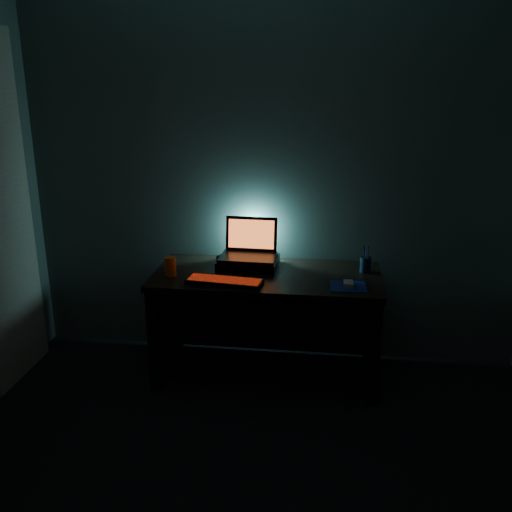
{
  "coord_description": "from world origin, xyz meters",
  "views": [
    {
      "loc": [
        0.39,
        -1.91,
        2.02
      ],
      "look_at": [
        -0.07,
        1.57,
        0.89
      ],
      "focal_mm": 40.0,
      "sensor_mm": 36.0,
      "label": 1
    }
  ],
  "objects": [
    {
      "name": "room",
      "position": [
        0.0,
        0.0,
        1.25
      ],
      "size": [
        3.5,
        4.0,
        2.5
      ],
      "color": "black",
      "rests_on": "ground"
    },
    {
      "name": "desk",
      "position": [
        0.0,
        1.67,
        0.49
      ],
      "size": [
        1.5,
        0.7,
        0.75
      ],
      "color": "black",
      "rests_on": "ground"
    },
    {
      "name": "curtain",
      "position": [
        -1.71,
        1.42,
        1.15
      ],
      "size": [
        0.06,
        0.65,
        2.3
      ],
      "primitive_type": "cube",
      "color": "beige",
      "rests_on": "ground"
    },
    {
      "name": "riser",
      "position": [
        -0.14,
        1.75,
        0.78
      ],
      "size": [
        0.41,
        0.31,
        0.06
      ],
      "primitive_type": "cube",
      "rotation": [
        0.0,
        0.0,
        -0.03
      ],
      "color": "black",
      "rests_on": "desk"
    },
    {
      "name": "laptop",
      "position": [
        -0.14,
        1.8,
        0.87
      ],
      "size": [
        0.39,
        0.29,
        0.26
      ],
      "rotation": [
        0.0,
        0.0,
        -0.03
      ],
      "color": "black",
      "rests_on": "riser"
    },
    {
      "name": "keyboard",
      "position": [
        -0.25,
        1.4,
        0.76
      ],
      "size": [
        0.5,
        0.21,
        0.03
      ],
      "rotation": [
        0.0,
        0.0,
        -0.12
      ],
      "color": "black",
      "rests_on": "desk"
    },
    {
      "name": "mousepad",
      "position": [
        0.53,
        1.45,
        0.75
      ],
      "size": [
        0.23,
        0.21,
        0.0
      ],
      "primitive_type": "cube",
      "rotation": [
        0.0,
        0.0,
        0.05
      ],
      "color": "navy",
      "rests_on": "desk"
    },
    {
      "name": "mouse",
      "position": [
        0.53,
        1.45,
        0.77
      ],
      "size": [
        0.06,
        0.1,
        0.03
      ],
      "primitive_type": "cube",
      "rotation": [
        0.0,
        0.0,
        0.05
      ],
      "color": "#949499",
      "rests_on": "mousepad"
    },
    {
      "name": "pen_cup",
      "position": [
        0.65,
        1.74,
        0.8
      ],
      "size": [
        0.09,
        0.09,
        0.1
      ],
      "primitive_type": "cylinder",
      "rotation": [
        0.0,
        0.0,
        -0.2
      ],
      "color": "black",
      "rests_on": "desk"
    },
    {
      "name": "juice_glass",
      "position": [
        -0.62,
        1.5,
        0.81
      ],
      "size": [
        0.08,
        0.08,
        0.13
      ],
      "primitive_type": "cylinder",
      "rotation": [
        0.0,
        0.0,
        0.08
      ],
      "color": "#FF5A0D",
      "rests_on": "desk"
    },
    {
      "name": "router",
      "position": [
        -0.28,
        1.82,
        0.78
      ],
      "size": [
        0.19,
        0.17,
        0.05
      ],
      "rotation": [
        0.0,
        0.0,
        -0.41
      ],
      "color": "black",
      "rests_on": "desk"
    }
  ]
}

